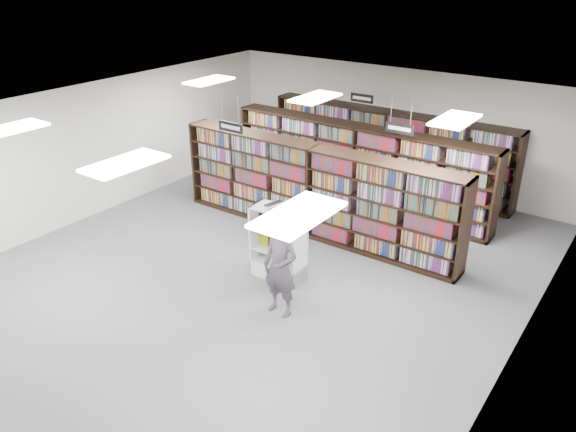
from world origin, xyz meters
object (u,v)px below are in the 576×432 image
Objects in this scene: bookshelf_row_near at (314,191)px; open_book at (282,207)px; endcap_display at (280,253)px; shopper at (281,267)px.

open_book is (0.55, -1.95, 0.46)m from bookshelf_row_near.
bookshelf_row_near reaches higher than open_book.
bookshelf_row_near is 2.07m from open_book.
endcap_display is 1.01m from open_book.
shopper is (0.72, -1.05, -0.58)m from open_book.
bookshelf_row_near is 2.10m from endcap_display.
open_book reaches higher than endcap_display.
shopper reaches higher than endcap_display.
bookshelf_row_near is at bearing 101.14° from endcap_display.
bookshelf_row_near reaches higher than shopper.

